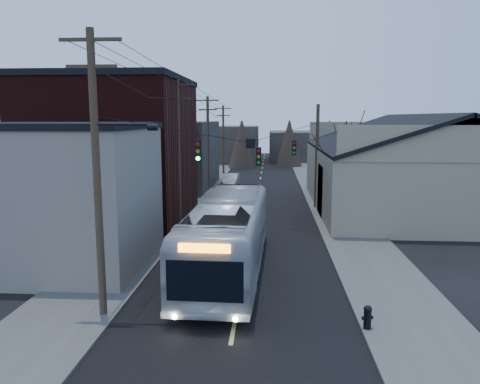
# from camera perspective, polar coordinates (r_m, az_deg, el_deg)

# --- Properties ---
(ground) EXTENTS (160.00, 160.00, 0.00)m
(ground) POSITION_cam_1_polar(r_m,az_deg,el_deg) (15.34, -1.50, -19.96)
(ground) COLOR black
(ground) RESTS_ON ground
(road_surface) EXTENTS (9.00, 110.00, 0.02)m
(road_surface) POSITION_cam_1_polar(r_m,az_deg,el_deg) (44.00, 2.09, -0.65)
(road_surface) COLOR black
(road_surface) RESTS_ON ground
(sidewalk_left) EXTENTS (4.00, 110.00, 0.12)m
(sidewalk_left) POSITION_cam_1_polar(r_m,az_deg,el_deg) (44.66, -6.28, -0.49)
(sidewalk_left) COLOR #474744
(sidewalk_left) RESTS_ON ground
(sidewalk_right) EXTENTS (4.00, 110.00, 0.12)m
(sidewalk_right) POSITION_cam_1_polar(r_m,az_deg,el_deg) (44.29, 10.53, -0.67)
(sidewalk_right) COLOR #474744
(sidewalk_right) RESTS_ON ground
(building_clapboard) EXTENTS (8.00, 8.00, 7.00)m
(building_clapboard) POSITION_cam_1_polar(r_m,az_deg,el_deg) (24.91, -20.60, -0.62)
(building_clapboard) COLOR gray
(building_clapboard) RESTS_ON ground
(building_brick) EXTENTS (10.00, 12.00, 10.00)m
(building_brick) POSITION_cam_1_polar(r_m,az_deg,el_deg) (35.29, -14.89, 4.81)
(building_brick) COLOR black
(building_brick) RESTS_ON ground
(building_left_far) EXTENTS (9.00, 14.00, 7.00)m
(building_left_far) POSITION_cam_1_polar(r_m,az_deg,el_deg) (50.67, -8.52, 4.52)
(building_left_far) COLOR #332F29
(building_left_far) RESTS_ON ground
(warehouse) EXTENTS (16.16, 20.60, 7.73)m
(warehouse) POSITION_cam_1_polar(r_m,az_deg,el_deg) (40.39, 20.66, 1.75)
(warehouse) COLOR gray
(warehouse) RESTS_ON ground
(building_far_left) EXTENTS (10.00, 12.00, 6.00)m
(building_far_left) POSITION_cam_1_polar(r_m,az_deg,el_deg) (78.81, -1.52, 5.85)
(building_far_left) COLOR #332F29
(building_far_left) RESTS_ON ground
(building_far_right) EXTENTS (12.00, 14.00, 5.00)m
(building_far_right) POSITION_cam_1_polar(r_m,az_deg,el_deg) (83.70, 7.75, 5.61)
(building_far_right) COLOR #332F29
(building_far_right) RESTS_ON ground
(bare_tree) EXTENTS (0.40, 0.40, 7.20)m
(bare_tree) POSITION_cam_1_polar(r_m,az_deg,el_deg) (33.98, 12.64, 2.37)
(bare_tree) COLOR black
(bare_tree) RESTS_ON ground
(utility_lines) EXTENTS (11.24, 45.28, 10.50)m
(utility_lines) POSITION_cam_1_polar(r_m,az_deg,el_deg) (37.83, -2.88, 5.30)
(utility_lines) COLOR #382B1E
(utility_lines) RESTS_ON ground
(bus) EXTENTS (3.50, 13.34, 3.69)m
(bus) POSITION_cam_1_polar(r_m,az_deg,el_deg) (22.51, -1.48, -5.33)
(bus) COLOR #B6BBC3
(bus) RESTS_ON ground
(parked_car) EXTENTS (1.67, 4.35, 1.42)m
(parked_car) POSITION_cam_1_polar(r_m,az_deg,el_deg) (50.71, -1.07, 1.45)
(parked_car) COLOR #929598
(parked_car) RESTS_ON ground
(fire_hydrant) EXTENTS (0.41, 0.29, 0.85)m
(fire_hydrant) POSITION_cam_1_polar(r_m,az_deg,el_deg) (17.50, 15.29, -14.38)
(fire_hydrant) COLOR black
(fire_hydrant) RESTS_ON sidewalk_right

